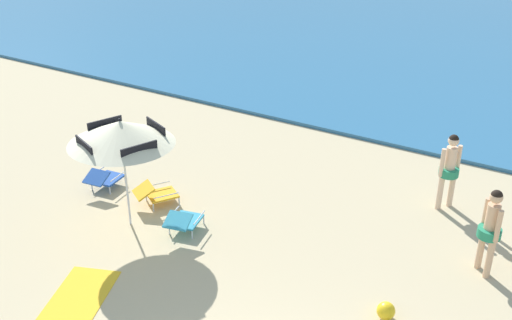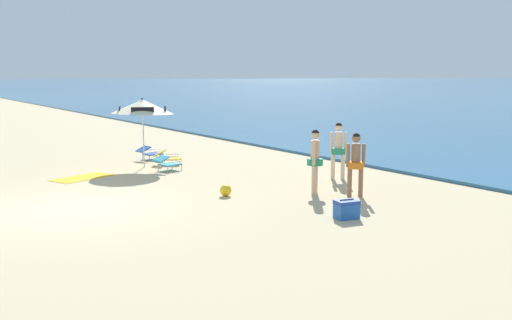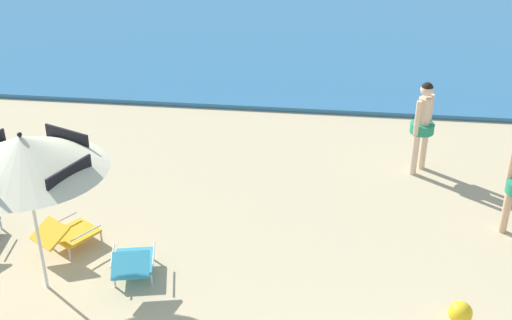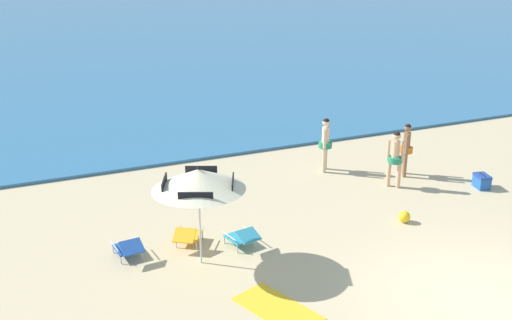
% 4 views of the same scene
% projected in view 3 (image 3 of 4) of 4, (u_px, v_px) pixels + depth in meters
% --- Properties ---
extents(beach_umbrella_striped_main, '(2.33, 2.34, 2.32)m').
position_uv_depth(beach_umbrella_striped_main, '(23.00, 154.00, 8.04)').
color(beach_umbrella_striped_main, silver).
rests_on(beach_umbrella_striped_main, ground).
extents(lounge_chair_under_umbrella, '(0.71, 0.97, 0.51)m').
position_uv_depth(lounge_chair_under_umbrella, '(133.00, 263.00, 9.02)').
color(lounge_chair_under_umbrella, teal).
rests_on(lounge_chair_under_umbrella, ground).
extents(lounge_chair_facing_sea, '(0.92, 1.02, 0.52)m').
position_uv_depth(lounge_chair_facing_sea, '(66.00, 233.00, 9.64)').
color(lounge_chair_facing_sea, gold).
rests_on(lounge_chair_facing_sea, ground).
extents(person_wading_in, '(0.41, 0.42, 1.68)m').
position_uv_depth(person_wading_in, '(423.00, 121.00, 11.41)').
color(person_wading_in, beige).
rests_on(person_wading_in, ground).
extents(beach_ball, '(0.30, 0.30, 0.30)m').
position_uv_depth(beach_ball, '(460.00, 313.00, 8.31)').
color(beach_ball, yellow).
rests_on(beach_ball, ground).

